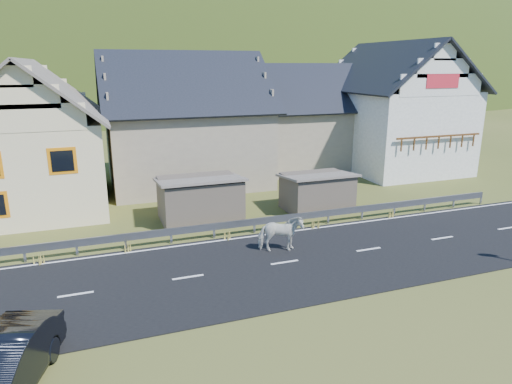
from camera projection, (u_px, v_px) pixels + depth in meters
name	position (u px, v px, depth m)	size (l,w,h in m)	color
ground	(285.00, 263.00, 18.66)	(160.00, 160.00, 0.00)	#414B1B
road	(285.00, 263.00, 18.66)	(60.00, 7.00, 0.04)	black
lane_markings	(285.00, 262.00, 18.65)	(60.00, 6.60, 0.01)	silver
guardrail	(254.00, 222.00, 21.84)	(28.10, 0.09, 0.75)	#93969B
shed_left	(200.00, 200.00, 23.60)	(4.30, 3.30, 2.40)	brown
shed_right	(317.00, 192.00, 25.29)	(3.80, 2.90, 2.20)	brown
house_cream	(33.00, 130.00, 25.10)	(7.80, 9.80, 8.30)	beige
house_stone_a	(184.00, 114.00, 30.68)	(10.80, 9.80, 8.90)	gray
house_stone_b	(305.00, 112.00, 35.86)	(9.80, 8.80, 8.10)	gray
house_white	(394.00, 102.00, 34.87)	(8.80, 10.80, 9.70)	white
mountain	(123.00, 134.00, 188.79)	(440.00, 280.00, 260.00)	#293C12
horse	(280.00, 234.00, 19.57)	(1.91, 0.87, 1.61)	silver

